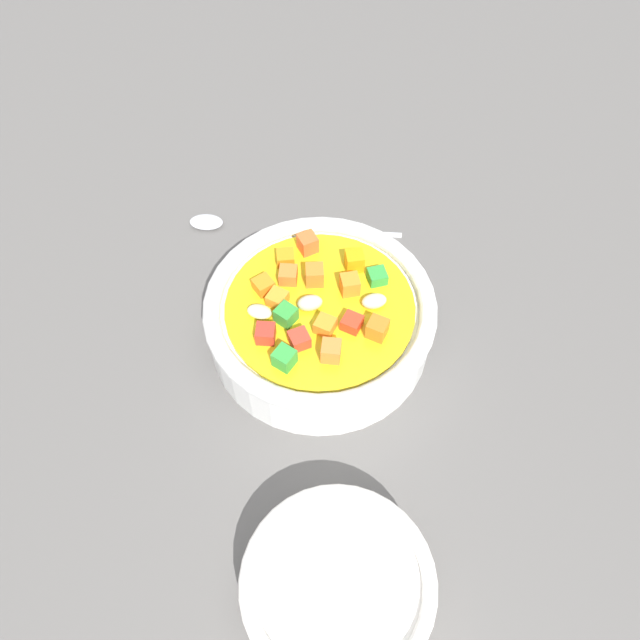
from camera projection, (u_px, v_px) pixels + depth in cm
name	position (u px, v px, depth cm)	size (l,w,h in cm)	color
ground_plane	(320.00, 342.00, 60.73)	(140.00, 140.00, 2.00)	#565451
soup_bowl_main	(320.00, 317.00, 57.22)	(21.15, 21.15, 7.00)	white
spoon	(258.00, 225.00, 67.42)	(7.00, 22.85, 1.04)	silver
side_bowl_small	(337.00, 587.00, 44.96)	(14.12, 14.12, 4.64)	white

